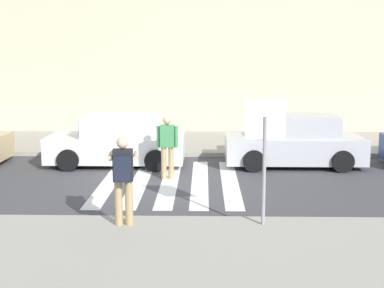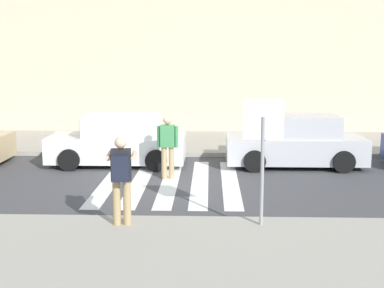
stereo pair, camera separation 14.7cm
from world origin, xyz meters
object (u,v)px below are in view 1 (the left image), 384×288
at_px(stop_sign, 265,134).
at_px(parked_car_silver, 295,142).
at_px(pedestrian_crossing, 167,144).
at_px(parked_car_white, 118,142).
at_px(photographer_with_backpack, 123,173).

relative_size(stop_sign, parked_car_silver, 0.59).
bearing_deg(parked_car_silver, stop_sign, -105.00).
bearing_deg(pedestrian_crossing, stop_sign, -63.34).
height_order(stop_sign, parked_car_white, stop_sign).
height_order(stop_sign, photographer_with_backpack, stop_sign).
relative_size(pedestrian_crossing, parked_car_silver, 0.42).
xyz_separation_m(photographer_with_backpack, parked_car_white, (-1.10, 6.10, -0.44)).
relative_size(photographer_with_backpack, pedestrian_crossing, 1.00).
height_order(parked_car_white, parked_car_silver, same).
height_order(pedestrian_crossing, parked_car_white, pedestrian_crossing).
distance_m(stop_sign, parked_car_white, 7.17).
relative_size(pedestrian_crossing, parked_car_white, 0.42).
relative_size(stop_sign, photographer_with_backpack, 1.41).
bearing_deg(stop_sign, parked_car_silver, 75.00).
bearing_deg(parked_car_white, parked_car_silver, 0.00).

